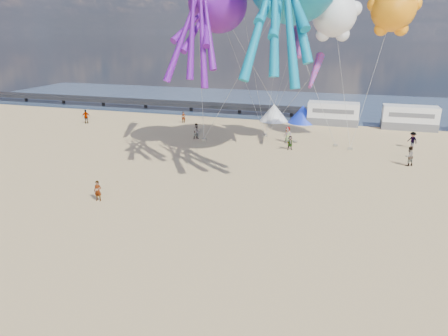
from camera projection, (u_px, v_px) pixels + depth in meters
ground at (171, 289)px, 19.44m from camera, size 120.00×120.00×0.00m
water at (300, 104)px, 69.30m from camera, size 120.00×120.00×0.00m
pier at (124, 101)px, 66.62m from camera, size 60.00×3.00×0.50m
motorhome_0 at (333, 114)px, 53.59m from camera, size 6.60×2.50×3.00m
motorhome_1 at (409, 118)px, 51.01m from camera, size 6.60×2.50×3.00m
tent_white at (274, 112)px, 55.87m from camera, size 4.00×4.00×2.40m
tent_blue at (303, 114)px, 54.78m from camera, size 4.00×4.00×2.40m
standing_person at (98, 191)px, 29.38m from camera, size 0.61×0.45×1.55m
beachgoer_1 at (197, 131)px, 46.49m from camera, size 1.04×1.07×1.86m
beachgoer_2 at (412, 140)px, 42.77m from camera, size 1.09×1.10×1.79m
beachgoer_3 at (86, 117)px, 54.45m from camera, size 1.39×1.12×1.87m
beachgoer_4 at (290, 143)px, 42.21m from camera, size 0.96×0.70×1.52m
beachgoer_5 at (184, 117)px, 54.81m from camera, size 1.49×0.91×1.53m
beachgoer_6 at (288, 134)px, 45.03m from camera, size 0.77×0.62×1.82m
beachgoer_7 at (409, 156)px, 37.07m from camera, size 1.07×1.00×1.84m
sandbag_a at (204, 140)px, 46.05m from camera, size 0.50×0.35×0.22m
sandbag_b at (295, 142)px, 45.08m from camera, size 0.50×0.35×0.22m
sandbag_c at (350, 149)px, 42.34m from camera, size 0.50×0.35×0.22m
sandbag_d at (335, 146)px, 43.58m from camera, size 0.50×0.35×0.22m
sandbag_e at (265, 136)px, 47.55m from camera, size 0.50×0.35×0.22m
kite_octopus_purple at (218, 4)px, 35.51m from camera, size 4.45×10.15×11.54m
kite_panda at (334, 14)px, 37.24m from camera, size 6.04×5.82×7.11m
kite_teddy_orange at (394, 9)px, 37.99m from camera, size 5.33×5.05×7.13m
windsock_mid at (298, 43)px, 38.01m from camera, size 1.93×5.57×5.48m
windsock_right at (315, 71)px, 39.49m from camera, size 1.40×5.58×5.53m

